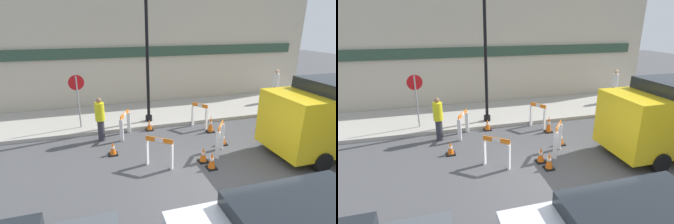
% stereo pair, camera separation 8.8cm
% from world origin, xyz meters
% --- Properties ---
extents(ground_plane, '(60.00, 60.00, 0.00)m').
position_xyz_m(ground_plane, '(0.00, 0.00, 0.00)').
color(ground_plane, '#4C4C4F').
extents(sidewalk_slab, '(18.00, 3.48, 0.14)m').
position_xyz_m(sidewalk_slab, '(0.00, 6.24, 0.07)').
color(sidewalk_slab, '#ADA89E').
rests_on(sidewalk_slab, ground_plane).
extents(storefront_facade, '(18.00, 0.22, 5.50)m').
position_xyz_m(storefront_facade, '(0.00, 8.05, 2.75)').
color(storefront_facade, '#BCB29E').
rests_on(storefront_facade, ground_plane).
extents(streetlamp_post, '(0.44, 0.44, 5.67)m').
position_xyz_m(streetlamp_post, '(-1.08, 5.10, 3.76)').
color(streetlamp_post, black).
rests_on(streetlamp_post, sidewalk_slab).
extents(stop_sign, '(0.59, 0.16, 2.16)m').
position_xyz_m(stop_sign, '(-3.90, 5.16, 1.59)').
color(stop_sign, gray).
rests_on(stop_sign, sidewalk_slab).
extents(barricade_0, '(0.53, 0.66, 1.05)m').
position_xyz_m(barricade_0, '(0.88, 4.12, 0.55)').
color(barricade_0, white).
rests_on(barricade_0, ground_plane).
extents(barricade_1, '(0.52, 0.87, 0.99)m').
position_xyz_m(barricade_1, '(-2.23, 4.04, 0.54)').
color(barricade_1, white).
rests_on(barricade_1, ground_plane).
extents(barricade_2, '(0.78, 0.63, 0.98)m').
position_xyz_m(barricade_2, '(-1.54, 1.48, 0.53)').
color(barricade_2, white).
rests_on(barricade_2, ground_plane).
extents(barricade_3, '(0.59, 0.71, 1.09)m').
position_xyz_m(barricade_3, '(0.62, 1.75, 0.58)').
color(barricade_3, white).
rests_on(barricade_3, ground_plane).
extents(traffic_cone_0, '(0.30, 0.30, 0.46)m').
position_xyz_m(traffic_cone_0, '(-2.84, 2.66, 0.22)').
color(traffic_cone_0, black).
rests_on(traffic_cone_0, ground_plane).
extents(traffic_cone_1, '(0.30, 0.30, 0.51)m').
position_xyz_m(traffic_cone_1, '(-0.13, 1.38, 0.24)').
color(traffic_cone_1, black).
rests_on(traffic_cone_1, ground_plane).
extents(traffic_cone_2, '(0.30, 0.30, 0.48)m').
position_xyz_m(traffic_cone_2, '(1.06, 2.33, 0.23)').
color(traffic_cone_2, black).
rests_on(traffic_cone_2, ground_plane).
extents(traffic_cone_3, '(0.30, 0.30, 0.54)m').
position_xyz_m(traffic_cone_3, '(-0.05, 0.93, 0.26)').
color(traffic_cone_3, black).
rests_on(traffic_cone_3, ground_plane).
extents(traffic_cone_4, '(0.30, 0.30, 0.47)m').
position_xyz_m(traffic_cone_4, '(-1.21, 4.40, 0.22)').
color(traffic_cone_4, black).
rests_on(traffic_cone_4, ground_plane).
extents(traffic_cone_5, '(0.30, 0.30, 0.68)m').
position_xyz_m(traffic_cone_5, '(1.12, 3.53, 0.33)').
color(traffic_cone_5, black).
rests_on(traffic_cone_5, ground_plane).
extents(person_worker, '(0.44, 0.44, 1.66)m').
position_xyz_m(person_worker, '(-3.14, 3.94, 0.89)').
color(person_worker, '#33333D').
rests_on(person_worker, ground_plane).
extents(person_pedestrian, '(0.39, 0.39, 1.73)m').
position_xyz_m(person_pedestrian, '(6.08, 6.14, 1.09)').
color(person_pedestrian, '#33333D').
rests_on(person_pedestrian, sidewalk_slab).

